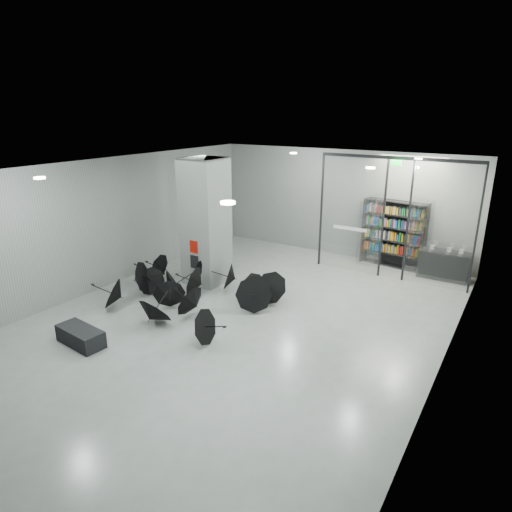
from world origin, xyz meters
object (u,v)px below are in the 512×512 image
Objects in this scene: bench at (81,336)px; umbrella_cluster at (191,292)px; bookshelf at (394,234)px; shop_counter at (444,265)px; column at (205,222)px.

bench is 3.39m from umbrella_cluster.
bookshelf is 0.46× the size of umbrella_cluster.
umbrella_cluster reaches higher than shop_counter.
bench is 0.25× the size of umbrella_cluster.
shop_counter is at bearing 33.97° from column.
column is 3.09× the size of bench.
bookshelf is 1.50× the size of shop_counter.
column is at bearing 111.93° from umbrella_cluster.
column is at bearing 94.94° from bench.
column is 1.69× the size of bookshelf.
column is 7.98m from shop_counter.
bench is at bearing -101.01° from umbrella_cluster.
bookshelf reaches higher than bench.
bookshelf is at bearing 69.24° from bench.
column reaches higher than shop_counter.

